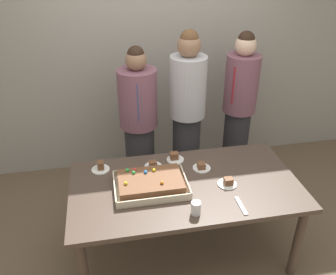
{
  "coord_description": "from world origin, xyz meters",
  "views": [
    {
      "loc": [
        -0.56,
        -2.17,
        2.44
      ],
      "look_at": [
        -0.11,
        0.15,
        1.09
      ],
      "focal_mm": 37.72,
      "sensor_mm": 36.0,
      "label": 1
    }
  ],
  "objects_px": {
    "sheet_cake": "(150,183)",
    "party_table": "(185,192)",
    "plated_slice_center_front": "(175,158)",
    "person_striped_tie_right": "(239,108)",
    "plated_slice_near_right": "(228,183)",
    "cake_server_utensil": "(241,206)",
    "person_serving_front": "(187,115)",
    "plated_slice_near_left": "(201,167)",
    "plated_slice_far_right": "(101,167)",
    "drink_cup_nearest": "(196,208)",
    "plated_slice_far_left": "(153,165)",
    "person_green_shirt_behind": "(139,125)"
  },
  "relations": [
    {
      "from": "cake_server_utensil",
      "to": "plated_slice_far_left",
      "type": "bearing_deg",
      "value": 132.04
    },
    {
      "from": "plated_slice_center_front",
      "to": "plated_slice_near_left",
      "type": "bearing_deg",
      "value": -42.69
    },
    {
      "from": "cake_server_utensil",
      "to": "person_striped_tie_right",
      "type": "bearing_deg",
      "value": 70.31
    },
    {
      "from": "plated_slice_center_front",
      "to": "drink_cup_nearest",
      "type": "distance_m",
      "value": 0.7
    },
    {
      "from": "plated_slice_far_left",
      "to": "person_green_shirt_behind",
      "type": "relative_size",
      "value": 0.09
    },
    {
      "from": "plated_slice_center_front",
      "to": "cake_server_utensil",
      "type": "xyz_separation_m",
      "value": [
        0.35,
        -0.69,
        -0.02
      ]
    },
    {
      "from": "party_table",
      "to": "plated_slice_near_right",
      "type": "height_order",
      "value": "plated_slice_near_right"
    },
    {
      "from": "party_table",
      "to": "cake_server_utensil",
      "type": "xyz_separation_m",
      "value": [
        0.34,
        -0.33,
        0.09
      ]
    },
    {
      "from": "plated_slice_far_right",
      "to": "person_serving_front",
      "type": "height_order",
      "value": "person_serving_front"
    },
    {
      "from": "cake_server_utensil",
      "to": "person_green_shirt_behind",
      "type": "height_order",
      "value": "person_green_shirt_behind"
    },
    {
      "from": "party_table",
      "to": "person_green_shirt_behind",
      "type": "relative_size",
      "value": 1.12
    },
    {
      "from": "plated_slice_center_front",
      "to": "person_green_shirt_behind",
      "type": "bearing_deg",
      "value": 113.45
    },
    {
      "from": "party_table",
      "to": "person_serving_front",
      "type": "bearing_deg",
      "value": 75.9
    },
    {
      "from": "plated_slice_near_right",
      "to": "cake_server_utensil",
      "type": "xyz_separation_m",
      "value": [
        0.01,
        -0.26,
        -0.02
      ]
    },
    {
      "from": "plated_slice_center_front",
      "to": "person_striped_tie_right",
      "type": "relative_size",
      "value": 0.09
    },
    {
      "from": "sheet_cake",
      "to": "plated_slice_near_right",
      "type": "xyz_separation_m",
      "value": [
        0.6,
        -0.07,
        -0.02
      ]
    },
    {
      "from": "plated_slice_far_right",
      "to": "drink_cup_nearest",
      "type": "distance_m",
      "value": 0.93
    },
    {
      "from": "sheet_cake",
      "to": "plated_slice_center_front",
      "type": "height_order",
      "value": "sheet_cake"
    },
    {
      "from": "person_green_shirt_behind",
      "to": "person_striped_tie_right",
      "type": "relative_size",
      "value": 0.96
    },
    {
      "from": "plated_slice_far_right",
      "to": "drink_cup_nearest",
      "type": "relative_size",
      "value": 1.5
    },
    {
      "from": "person_serving_front",
      "to": "party_table",
      "type": "bearing_deg",
      "value": 15.42
    },
    {
      "from": "plated_slice_center_front",
      "to": "person_serving_front",
      "type": "distance_m",
      "value": 0.59
    },
    {
      "from": "plated_slice_far_left",
      "to": "person_green_shirt_behind",
      "type": "xyz_separation_m",
      "value": [
        -0.04,
        0.64,
        0.06
      ]
    },
    {
      "from": "plated_slice_near_left",
      "to": "plated_slice_center_front",
      "type": "height_order",
      "value": "plated_slice_center_front"
    },
    {
      "from": "drink_cup_nearest",
      "to": "person_striped_tie_right",
      "type": "bearing_deg",
      "value": 58.86
    },
    {
      "from": "plated_slice_center_front",
      "to": "person_striped_tie_right",
      "type": "bearing_deg",
      "value": 38.83
    },
    {
      "from": "plated_slice_near_right",
      "to": "drink_cup_nearest",
      "type": "relative_size",
      "value": 1.5
    },
    {
      "from": "person_green_shirt_behind",
      "to": "party_table",
      "type": "bearing_deg",
      "value": 16.92
    },
    {
      "from": "sheet_cake",
      "to": "plated_slice_center_front",
      "type": "xyz_separation_m",
      "value": [
        0.27,
        0.36,
        -0.02
      ]
    },
    {
      "from": "plated_slice_near_left",
      "to": "plated_slice_near_right",
      "type": "bearing_deg",
      "value": -60.43
    },
    {
      "from": "plated_slice_far_right",
      "to": "plated_slice_center_front",
      "type": "relative_size",
      "value": 1.0
    },
    {
      "from": "plated_slice_center_front",
      "to": "person_serving_front",
      "type": "height_order",
      "value": "person_serving_front"
    },
    {
      "from": "plated_slice_far_right",
      "to": "cake_server_utensil",
      "type": "relative_size",
      "value": 0.75
    },
    {
      "from": "drink_cup_nearest",
      "to": "plated_slice_near_left",
      "type": "bearing_deg",
      "value": 70.32
    },
    {
      "from": "party_table",
      "to": "plated_slice_far_right",
      "type": "xyz_separation_m",
      "value": [
        -0.65,
        0.32,
        0.1
      ]
    },
    {
      "from": "party_table",
      "to": "person_serving_front",
      "type": "relative_size",
      "value": 1.04
    },
    {
      "from": "plated_slice_near_left",
      "to": "plated_slice_far_right",
      "type": "bearing_deg",
      "value": 169.95
    },
    {
      "from": "plated_slice_near_left",
      "to": "cake_server_utensil",
      "type": "height_order",
      "value": "plated_slice_near_left"
    },
    {
      "from": "sheet_cake",
      "to": "plated_slice_center_front",
      "type": "distance_m",
      "value": 0.44
    },
    {
      "from": "plated_slice_far_left",
      "to": "person_green_shirt_behind",
      "type": "bearing_deg",
      "value": 93.77
    },
    {
      "from": "plated_slice_center_front",
      "to": "cake_server_utensil",
      "type": "distance_m",
      "value": 0.77
    },
    {
      "from": "plated_slice_far_left",
      "to": "plated_slice_near_left",
      "type": "bearing_deg",
      "value": -14.23
    },
    {
      "from": "sheet_cake",
      "to": "party_table",
      "type": "bearing_deg",
      "value": 0.26
    },
    {
      "from": "cake_server_utensil",
      "to": "person_serving_front",
      "type": "bearing_deg",
      "value": 95.43
    },
    {
      "from": "sheet_cake",
      "to": "drink_cup_nearest",
      "type": "relative_size",
      "value": 5.59
    },
    {
      "from": "party_table",
      "to": "sheet_cake",
      "type": "height_order",
      "value": "sheet_cake"
    },
    {
      "from": "plated_slice_near_left",
      "to": "plated_slice_far_left",
      "type": "distance_m",
      "value": 0.41
    },
    {
      "from": "person_serving_front",
      "to": "person_striped_tie_right",
      "type": "distance_m",
      "value": 0.62
    },
    {
      "from": "plated_slice_far_right",
      "to": "cake_server_utensil",
      "type": "xyz_separation_m",
      "value": [
        0.99,
        -0.66,
        -0.02
      ]
    },
    {
      "from": "sheet_cake",
      "to": "plated_slice_center_front",
      "type": "bearing_deg",
      "value": 53.27
    }
  ]
}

